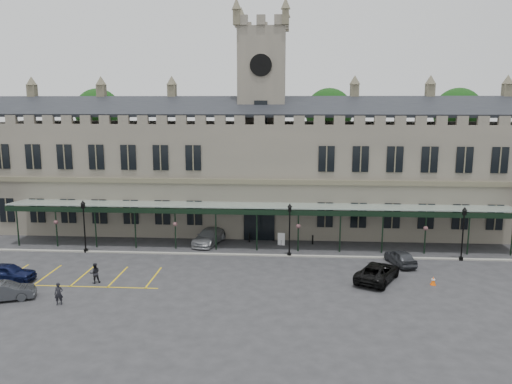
# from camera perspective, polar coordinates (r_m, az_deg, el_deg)

# --- Properties ---
(ground) EXTENTS (140.00, 140.00, 0.00)m
(ground) POSITION_cam_1_polar(r_m,az_deg,el_deg) (42.11, -0.56, -9.53)
(ground) COLOR #27272A
(station_building) EXTENTS (60.00, 10.36, 17.30)m
(station_building) POSITION_cam_1_polar(r_m,az_deg,el_deg) (56.04, 0.68, 2.27)
(station_building) COLOR #645E53
(station_building) RESTS_ON ground
(clock_tower) EXTENTS (5.60, 5.60, 24.80)m
(clock_tower) POSITION_cam_1_polar(r_m,az_deg,el_deg) (55.59, 0.70, 9.08)
(clock_tower) COLOR #645E53
(clock_tower) RESTS_ON ground
(canopy) EXTENTS (50.00, 4.10, 4.30)m
(canopy) POSITION_cam_1_polar(r_m,az_deg,el_deg) (48.53, 0.12, -3.87)
(canopy) COLOR #8C9E93
(canopy) RESTS_ON ground
(kerb) EXTENTS (60.00, 0.40, 0.12)m
(kerb) POSITION_cam_1_polar(r_m,az_deg,el_deg) (47.29, -0.04, -7.21)
(kerb) COLOR gray
(kerb) RESTS_ON ground
(parking_markings) EXTENTS (16.00, 6.00, 0.01)m
(parking_markings) POSITION_cam_1_polar(r_m,az_deg,el_deg) (44.03, -19.45, -9.24)
(parking_markings) COLOR gold
(parking_markings) RESTS_ON ground
(tree_behind_left) EXTENTS (6.00, 6.00, 16.00)m
(tree_behind_left) POSITION_cam_1_polar(r_m,az_deg,el_deg) (69.21, -17.58, 8.60)
(tree_behind_left) COLOR #332314
(tree_behind_left) RESTS_ON ground
(tree_behind_mid) EXTENTS (6.00, 6.00, 16.00)m
(tree_behind_mid) POSITION_cam_1_polar(r_m,az_deg,el_deg) (64.71, 8.33, 8.88)
(tree_behind_mid) COLOR #332314
(tree_behind_mid) RESTS_ON ground
(tree_behind_right) EXTENTS (6.00, 6.00, 16.00)m
(tree_behind_right) POSITION_cam_1_polar(r_m,az_deg,el_deg) (67.83, 22.07, 8.30)
(tree_behind_right) COLOR #332314
(tree_behind_right) RESTS_ON ground
(lamp_post_left) EXTENTS (0.48, 0.48, 5.09)m
(lamp_post_left) POSITION_cam_1_polar(r_m,az_deg,el_deg) (50.28, -19.06, -3.23)
(lamp_post_left) COLOR black
(lamp_post_left) RESTS_ON ground
(lamp_post_mid) EXTENTS (0.48, 0.48, 5.05)m
(lamp_post_mid) POSITION_cam_1_polar(r_m,az_deg,el_deg) (46.40, 3.86, -3.81)
(lamp_post_mid) COLOR black
(lamp_post_mid) RESTS_ON ground
(lamp_post_right) EXTENTS (0.47, 0.47, 4.99)m
(lamp_post_right) POSITION_cam_1_polar(r_m,az_deg,el_deg) (48.86, 22.60, -3.91)
(lamp_post_right) COLOR black
(lamp_post_right) RESTS_ON ground
(traffic_cone) EXTENTS (0.43, 0.43, 0.69)m
(traffic_cone) POSITION_cam_1_polar(r_m,az_deg,el_deg) (42.35, 19.60, -9.55)
(traffic_cone) COLOR #FC5907
(traffic_cone) RESTS_ON ground
(sign_board) EXTENTS (0.73, 0.23, 1.26)m
(sign_board) POSITION_cam_1_polar(r_m,az_deg,el_deg) (50.52, 2.91, -5.42)
(sign_board) COLOR black
(sign_board) RESTS_ON ground
(bollard_left) EXTENTS (0.17, 0.17, 0.94)m
(bollard_left) POSITION_cam_1_polar(r_m,az_deg,el_deg) (51.61, -0.77, -5.23)
(bollard_left) COLOR black
(bollard_left) RESTS_ON ground
(bollard_right) EXTENTS (0.17, 0.17, 0.95)m
(bollard_right) POSITION_cam_1_polar(r_m,az_deg,el_deg) (51.16, 6.49, -5.44)
(bollard_right) COLOR black
(bollard_right) RESTS_ON ground
(car_left_a) EXTENTS (4.40, 1.80, 1.49)m
(car_left_a) POSITION_cam_1_polar(r_m,az_deg,el_deg) (45.22, -26.54, -8.24)
(car_left_a) COLOR black
(car_left_a) RESTS_ON ground
(car_left_b) EXTENTS (4.39, 2.81, 1.37)m
(car_left_b) POSITION_cam_1_polar(r_m,az_deg,el_deg) (41.24, -26.78, -10.10)
(car_left_b) COLOR #333539
(car_left_b) RESTS_ON ground
(car_taxi) EXTENTS (3.35, 5.63, 1.53)m
(car_taxi) POSITION_cam_1_polar(r_m,az_deg,el_deg) (51.14, -5.38, -5.08)
(car_taxi) COLOR #94969B
(car_taxi) RESTS_ON ground
(car_van) EXTENTS (4.65, 5.83, 1.47)m
(car_van) POSITION_cam_1_polar(r_m,az_deg,el_deg) (41.87, 13.70, -8.88)
(car_van) COLOR black
(car_van) RESTS_ON ground
(car_right_a) EXTENTS (2.51, 4.29, 1.37)m
(car_right_a) POSITION_cam_1_polar(r_m,az_deg,el_deg) (46.38, 16.17, -7.17)
(car_right_a) COLOR #333539
(car_right_a) RESTS_ON ground
(person_a) EXTENTS (0.68, 0.54, 1.63)m
(person_a) POSITION_cam_1_polar(r_m,az_deg,el_deg) (38.80, -21.61, -10.77)
(person_a) COLOR black
(person_a) RESTS_ON ground
(person_b) EXTENTS (1.00, 0.92, 1.65)m
(person_b) POSITION_cam_1_polar(r_m,az_deg,el_deg) (42.21, -17.94, -8.81)
(person_b) COLOR black
(person_b) RESTS_ON ground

